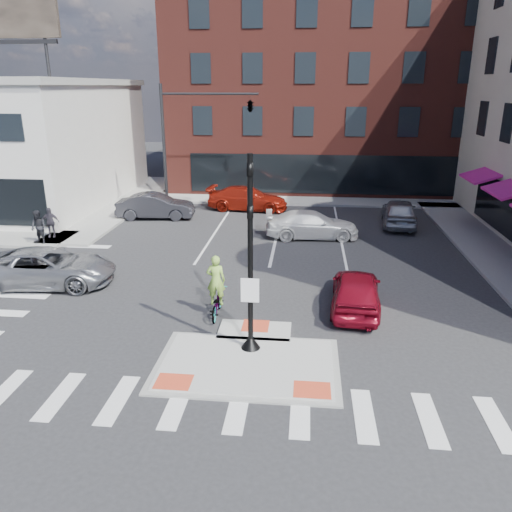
# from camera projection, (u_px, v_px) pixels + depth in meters

# --- Properties ---
(ground) EXTENTS (120.00, 120.00, 0.00)m
(ground) POSITION_uv_depth(u_px,v_px,m) (249.00, 357.00, 15.19)
(ground) COLOR #28282B
(ground) RESTS_ON ground
(refuge_island) EXTENTS (5.40, 4.65, 0.13)m
(refuge_island) POSITION_uv_depth(u_px,v_px,m) (248.00, 360.00, 14.93)
(refuge_island) COLOR gray
(refuge_island) RESTS_ON ground
(sidewalk_nw) EXTENTS (23.50, 20.50, 0.15)m
(sidewalk_nw) POSITION_uv_depth(u_px,v_px,m) (12.00, 217.00, 31.19)
(sidewalk_nw) COLOR gray
(sidewalk_nw) RESTS_ON ground
(sidewalk_e) EXTENTS (3.00, 24.00, 0.15)m
(sidewalk_e) POSITION_uv_depth(u_px,v_px,m) (501.00, 260.00, 23.53)
(sidewalk_e) COLOR gray
(sidewalk_e) RESTS_ON ground
(sidewalk_n) EXTENTS (26.00, 3.00, 0.15)m
(sidewalk_n) POSITION_uv_depth(u_px,v_px,m) (326.00, 201.00, 35.59)
(sidewalk_n) COLOR gray
(sidewalk_n) RESTS_ON ground
(building_n) EXTENTS (24.40, 18.40, 15.50)m
(building_n) POSITION_uv_depth(u_px,v_px,m) (327.00, 87.00, 42.50)
(building_n) COLOR #58221B
(building_n) RESTS_ON ground
(building_far_left) EXTENTS (10.00, 12.00, 10.00)m
(building_far_left) POSITION_uv_depth(u_px,v_px,m) (265.00, 110.00, 62.92)
(building_far_left) COLOR slate
(building_far_left) RESTS_ON ground
(building_far_right) EXTENTS (12.00, 12.00, 12.00)m
(building_far_right) POSITION_uv_depth(u_px,v_px,m) (368.00, 101.00, 63.22)
(building_far_right) COLOR brown
(building_far_right) RESTS_ON ground
(signal_pole) EXTENTS (0.60, 0.60, 5.98)m
(signal_pole) POSITION_uv_depth(u_px,v_px,m) (250.00, 281.00, 14.81)
(signal_pole) COLOR black
(signal_pole) RESTS_ON refuge_island
(mast_arm_signal) EXTENTS (6.10, 2.24, 8.00)m
(mast_arm_signal) POSITION_uv_depth(u_px,v_px,m) (226.00, 114.00, 30.47)
(mast_arm_signal) COLOR black
(mast_arm_signal) RESTS_ON ground
(silver_suv) EXTENTS (5.72, 3.04, 1.53)m
(silver_suv) POSITION_uv_depth(u_px,v_px,m) (47.00, 267.00, 20.53)
(silver_suv) COLOR #9D9FA4
(silver_suv) RESTS_ON ground
(red_sedan) EXTENTS (2.09, 4.46, 1.48)m
(red_sedan) POSITION_uv_depth(u_px,v_px,m) (356.00, 291.00, 18.28)
(red_sedan) COLOR maroon
(red_sedan) RESTS_ON ground
(white_pickup) EXTENTS (5.15, 2.43, 1.45)m
(white_pickup) POSITION_uv_depth(u_px,v_px,m) (312.00, 225.00, 27.01)
(white_pickup) COLOR silver
(white_pickup) RESTS_ON ground
(bg_car_dark) EXTENTS (4.86, 2.09, 1.56)m
(bg_car_dark) POSITION_uv_depth(u_px,v_px,m) (156.00, 206.00, 30.96)
(bg_car_dark) COLOR #2A2A30
(bg_car_dark) RESTS_ON ground
(bg_car_silver) EXTENTS (2.36, 4.89, 1.61)m
(bg_car_silver) POSITION_uv_depth(u_px,v_px,m) (399.00, 212.00, 29.34)
(bg_car_silver) COLOR #ACADB3
(bg_car_silver) RESTS_ON ground
(bg_car_red) EXTENTS (5.43, 2.55, 1.53)m
(bg_car_red) POSITION_uv_depth(u_px,v_px,m) (248.00, 199.00, 33.11)
(bg_car_red) COLOR maroon
(bg_car_red) RESTS_ON ground
(cyclist) EXTENTS (0.68, 1.84, 2.29)m
(cyclist) POSITION_uv_depth(u_px,v_px,m) (216.00, 296.00, 17.73)
(cyclist) COLOR #3F3F44
(cyclist) RESTS_ON ground
(pedestrian_a) EXTENTS (1.01, 0.89, 1.73)m
(pedestrian_a) POSITION_uv_depth(u_px,v_px,m) (38.00, 227.00, 25.45)
(pedestrian_a) COLOR black
(pedestrian_a) RESTS_ON sidewalk_nw
(pedestrian_b) EXTENTS (1.02, 0.65, 1.61)m
(pedestrian_b) POSITION_uv_depth(u_px,v_px,m) (50.00, 222.00, 26.58)
(pedestrian_b) COLOR #2F2C36
(pedestrian_b) RESTS_ON sidewalk_nw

